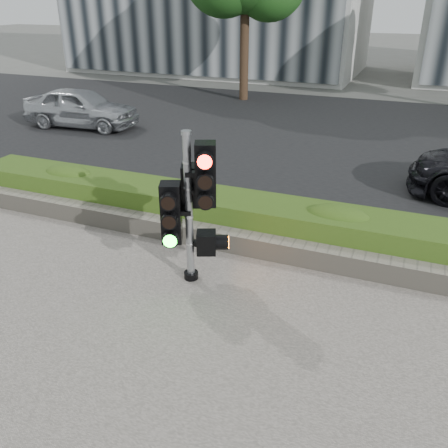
{
  "coord_description": "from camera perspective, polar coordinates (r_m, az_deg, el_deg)",
  "views": [
    {
      "loc": [
        2.44,
        -4.78,
        3.94
      ],
      "look_at": [
        0.25,
        0.6,
        1.16
      ],
      "focal_mm": 38.0,
      "sensor_mm": 36.0,
      "label": 1
    }
  ],
  "objects": [
    {
      "name": "traffic_signal",
      "position": [
        6.81,
        -4.0,
        2.77
      ],
      "size": [
        0.84,
        0.75,
        2.31
      ],
      "rotation": [
        0.0,
        0.0,
        0.39
      ],
      "color": "black",
      "rests_on": "sidewalk"
    },
    {
      "name": "road",
      "position": [
        15.49,
        12.53,
        10.31
      ],
      "size": [
        60.0,
        13.0,
        0.02
      ],
      "primitive_type": "cube",
      "color": "black",
      "rests_on": "ground"
    },
    {
      "name": "car_silver",
      "position": [
        16.73,
        -16.83,
        13.26
      ],
      "size": [
        3.88,
        1.8,
        1.29
      ],
      "primitive_type": "imported",
      "rotation": [
        0.0,
        0.0,
        1.65
      ],
      "color": "#B2B4B9",
      "rests_on": "road"
    },
    {
      "name": "hedge",
      "position": [
        8.51,
        3.38,
        0.75
      ],
      "size": [
        12.0,
        1.0,
        0.68
      ],
      "primitive_type": "cube",
      "color": "olive",
      "rests_on": "sidewalk"
    },
    {
      "name": "ground",
      "position": [
        6.66,
        -4.01,
        -10.76
      ],
      "size": [
        120.0,
        120.0,
        0.0
      ],
      "primitive_type": "plane",
      "color": "#51514C",
      "rests_on": "ground"
    },
    {
      "name": "stone_wall",
      "position": [
        8.04,
        1.84,
        -2.15
      ],
      "size": [
        12.0,
        0.32,
        0.34
      ],
      "primitive_type": "cube",
      "color": "gray",
      "rests_on": "sidewalk"
    },
    {
      "name": "curb",
      "position": [
        9.16,
        4.56,
        0.45
      ],
      "size": [
        60.0,
        0.25,
        0.12
      ],
      "primitive_type": "cube",
      "color": "gray",
      "rests_on": "ground"
    }
  ]
}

